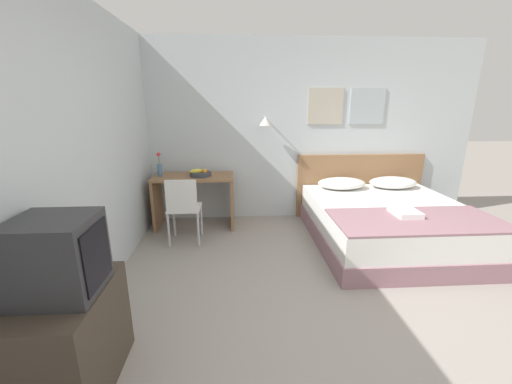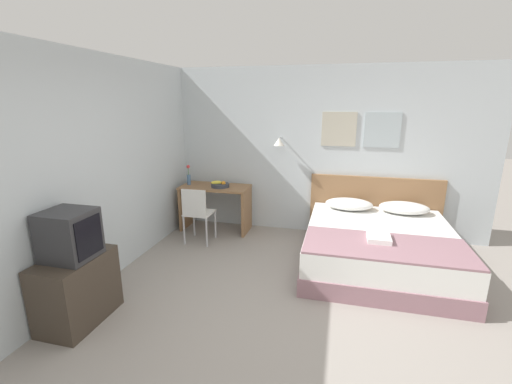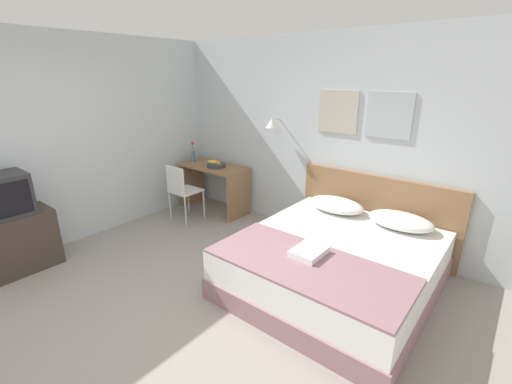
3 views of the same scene
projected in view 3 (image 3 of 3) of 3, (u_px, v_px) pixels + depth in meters
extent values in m
plane|color=gray|center=(144.00, 333.00, 2.99)|extent=(24.00, 24.00, 0.00)
cube|color=silver|center=(313.00, 138.00, 4.61)|extent=(5.30, 0.06, 2.65)
cube|color=#B7B29E|center=(338.00, 112.00, 4.25)|extent=(0.52, 0.02, 0.52)
cube|color=#A8B7BC|center=(389.00, 115.00, 3.88)|extent=(0.52, 0.02, 0.52)
cylinder|color=#B2B2B7|center=(276.00, 119.00, 4.79)|extent=(0.02, 0.16, 0.02)
cone|color=white|center=(272.00, 123.00, 4.74)|extent=(0.17, 0.17, 0.12)
cube|color=silver|center=(4.00, 151.00, 3.83)|extent=(0.06, 5.76, 2.65)
cube|color=gray|center=(334.00, 277.00, 3.62)|extent=(1.86, 2.04, 0.22)
cube|color=white|center=(335.00, 255.00, 3.54)|extent=(1.83, 2.00, 0.31)
cube|color=#8E6642|center=(375.00, 214.00, 4.27)|extent=(1.98, 0.06, 0.98)
ellipsoid|color=white|center=(336.00, 205.00, 4.25)|extent=(0.70, 0.43, 0.16)
ellipsoid|color=white|center=(400.00, 221.00, 3.78)|extent=(0.70, 0.43, 0.16)
cube|color=gray|center=(306.00, 264.00, 3.05)|extent=(1.81, 0.82, 0.02)
cube|color=white|center=(309.00, 252.00, 3.18)|extent=(0.26, 0.33, 0.06)
cube|color=#8E6642|center=(213.00, 167.00, 5.48)|extent=(1.12, 0.56, 0.03)
cube|color=#8E6642|center=(192.00, 183.00, 5.92)|extent=(0.04, 0.51, 0.72)
cube|color=#8E6642|center=(239.00, 196.00, 5.28)|extent=(0.04, 0.51, 0.72)
cube|color=white|center=(186.00, 191.00, 5.21)|extent=(0.40, 0.40, 0.02)
cube|color=white|center=(175.00, 180.00, 5.00)|extent=(0.37, 0.03, 0.40)
cylinder|color=#B7B7BC|center=(188.00, 199.00, 5.53)|extent=(0.03, 0.03, 0.45)
cylinder|color=#B7B7BC|center=(204.00, 204.00, 5.31)|extent=(0.03, 0.03, 0.45)
cylinder|color=#B7B7BC|center=(170.00, 206.00, 5.26)|extent=(0.03, 0.03, 0.45)
cylinder|color=#B7B7BC|center=(186.00, 211.00, 5.05)|extent=(0.03, 0.03, 0.45)
cylinder|color=#333842|center=(216.00, 165.00, 5.37)|extent=(0.30, 0.30, 0.05)
sphere|color=orange|center=(219.00, 163.00, 5.32)|extent=(0.07, 0.07, 0.07)
ellipsoid|color=yellow|center=(213.00, 162.00, 5.38)|extent=(0.19, 0.13, 0.06)
cylinder|color=#4C7099|center=(193.00, 156.00, 5.71)|extent=(0.06, 0.06, 0.17)
cylinder|color=#3D7538|center=(193.00, 147.00, 5.66)|extent=(0.01, 0.01, 0.14)
sphere|color=#DB3838|center=(193.00, 143.00, 5.64)|extent=(0.06, 0.06, 0.06)
cube|color=#3D3328|center=(18.00, 242.00, 3.89)|extent=(0.46, 0.74, 0.68)
cube|color=#2D2D30|center=(6.00, 194.00, 3.70)|extent=(0.44, 0.41, 0.47)
cube|color=black|center=(14.00, 199.00, 3.57)|extent=(0.01, 0.33, 0.36)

